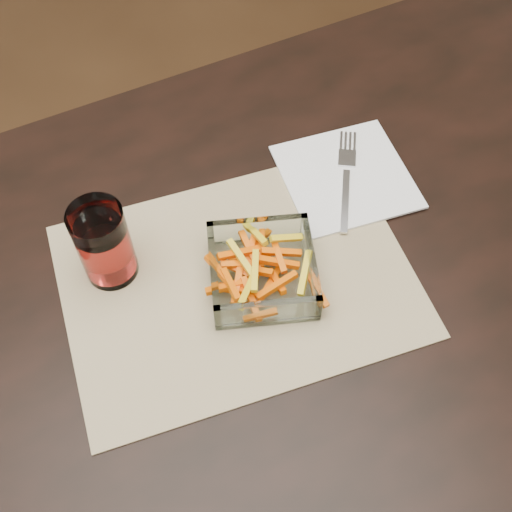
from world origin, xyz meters
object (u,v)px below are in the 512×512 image
(dining_table, at_px, (224,354))
(tumbler, at_px, (105,246))
(fork, at_px, (346,176))
(glass_bowl, at_px, (262,272))

(dining_table, relative_size, tumbler, 13.27)
(fork, bearing_deg, glass_bowl, -119.04)
(glass_bowl, relative_size, tumbler, 1.41)
(dining_table, xyz_separation_m, fork, (0.26, 0.13, 0.10))
(glass_bowl, distance_m, fork, 0.21)
(tumbler, xyz_separation_m, fork, (0.36, -0.00, -0.05))
(dining_table, distance_m, glass_bowl, 0.14)
(dining_table, relative_size, glass_bowl, 9.44)
(fork, bearing_deg, tumbler, -147.95)
(dining_table, xyz_separation_m, glass_bowl, (0.08, 0.03, 0.11))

